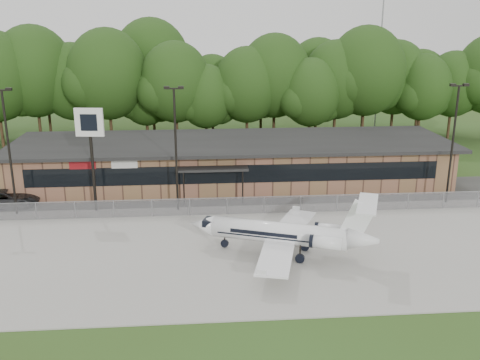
{
  "coord_description": "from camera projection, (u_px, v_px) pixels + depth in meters",
  "views": [
    {
      "loc": [
        -3.2,
        -25.55,
        15.13
      ],
      "look_at": [
        -0.19,
        12.0,
        3.85
      ],
      "focal_mm": 40.0,
      "sensor_mm": 36.0,
      "label": 1
    }
  ],
  "objects": [
    {
      "name": "business_jet",
      "position": [
        286.0,
        234.0,
        35.34
      ],
      "size": [
        12.67,
        11.33,
        4.33
      ],
      "rotation": [
        0.0,
        0.0,
        -0.36
      ],
      "color": "white",
      "rests_on": "ground"
    },
    {
      "name": "light_pole_right",
      "position": [
        454.0,
        135.0,
        44.4
      ],
      "size": [
        1.55,
        0.3,
        10.23
      ],
      "color": "black",
      "rests_on": "ground"
    },
    {
      "name": "suv",
      "position": [
        6.0,
        199.0,
        44.81
      ],
      "size": [
        5.71,
        3.14,
        1.51
      ],
      "primitive_type": "imported",
      "rotation": [
        0.0,
        0.0,
        1.69
      ],
      "color": "#313133",
      "rests_on": "ground"
    },
    {
      "name": "parking_lot",
      "position": [
        235.0,
        197.0,
        47.59
      ],
      "size": [
        50.0,
        9.0,
        0.06
      ],
      "primitive_type": "cube",
      "color": "#383835",
      "rests_on": "ground"
    },
    {
      "name": "fence",
      "position": [
        239.0,
        206.0,
        43.08
      ],
      "size": [
        46.0,
        0.04,
        1.52
      ],
      "color": "gray",
      "rests_on": "ground"
    },
    {
      "name": "light_pole_left",
      "position": [
        8.0,
        143.0,
        41.65
      ],
      "size": [
        1.55,
        0.3,
        10.23
      ],
      "color": "black",
      "rests_on": "ground"
    },
    {
      "name": "light_pole_mid",
      "position": [
        176.0,
        140.0,
        42.64
      ],
      "size": [
        1.55,
        0.3,
        10.23
      ],
      "color": "black",
      "rests_on": "ground"
    },
    {
      "name": "radio_mast",
      "position": [
        381.0,
        40.0,
        72.91
      ],
      "size": [
        0.2,
        0.2,
        25.0
      ],
      "primitive_type": "cylinder",
      "color": "gray",
      "rests_on": "ground"
    },
    {
      "name": "treeline",
      "position": [
        222.0,
        84.0,
        66.94
      ],
      "size": [
        72.0,
        12.0,
        15.0
      ],
      "primitive_type": null,
      "color": "#203C13",
      "rests_on": "ground"
    },
    {
      "name": "ground",
      "position": [
        261.0,
        311.0,
        28.98
      ],
      "size": [
        160.0,
        160.0,
        0.0
      ],
      "primitive_type": "plane",
      "color": "#33491A",
      "rests_on": "ground"
    },
    {
      "name": "apron",
      "position": [
        247.0,
        250.0,
        36.61
      ],
      "size": [
        64.0,
        18.0,
        0.08
      ],
      "primitive_type": "cube",
      "color": "#9E9B93",
      "rests_on": "ground"
    },
    {
      "name": "pole_sign",
      "position": [
        90.0,
        133.0,
        42.24
      ],
      "size": [
        2.26,
        0.52,
        8.56
      ],
      "rotation": [
        0.0,
        0.0,
        -0.12
      ],
      "color": "black",
      "rests_on": "ground"
    },
    {
      "name": "terminal",
      "position": [
        232.0,
        161.0,
        51.21
      ],
      "size": [
        41.0,
        11.65,
        4.3
      ],
      "color": "#8A5A45",
      "rests_on": "ground"
    }
  ]
}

